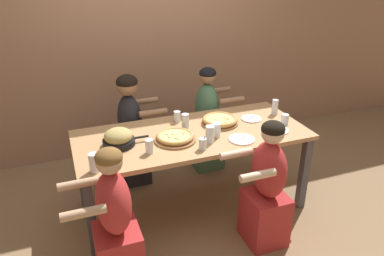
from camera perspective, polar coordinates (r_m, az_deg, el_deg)
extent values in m
plane|color=#896B4C|center=(3.75, 0.00, -11.59)|extent=(18.00, 18.00, 0.00)
cube|color=#9E7056|center=(4.40, -6.76, 16.56)|extent=(10.00, 0.06, 3.20)
cube|color=tan|center=(3.35, 0.00, -1.08)|extent=(2.07, 0.89, 0.04)
cube|color=#4C4C51|center=(3.07, -15.09, -13.50)|extent=(0.07, 0.07, 0.74)
cube|color=#4C4C51|center=(3.68, 16.66, -6.63)|extent=(0.07, 0.07, 0.74)
cube|color=#4C4C51|center=(3.71, -16.53, -6.36)|extent=(0.07, 0.07, 0.74)
cube|color=#4C4C51|center=(4.23, 10.58, -1.62)|extent=(0.07, 0.07, 0.74)
cylinder|color=#996B42|center=(3.21, -2.58, -1.75)|extent=(0.36, 0.36, 0.02)
torus|color=tan|center=(3.20, -2.59, -1.26)|extent=(0.32, 0.32, 0.03)
cylinder|color=#E5C675|center=(3.20, -2.59, -1.36)|extent=(0.27, 0.27, 0.03)
cylinder|color=#E5C166|center=(3.15, -2.50, -1.50)|extent=(0.02, 0.02, 0.01)
cylinder|color=#E5C166|center=(3.21, -3.91, -0.93)|extent=(0.02, 0.02, 0.01)
cylinder|color=#E5C166|center=(3.22, -1.37, -0.82)|extent=(0.02, 0.02, 0.01)
cylinder|color=#E5C166|center=(3.16, -3.50, -1.36)|extent=(0.02, 0.02, 0.01)
cylinder|color=#E5C166|center=(3.21, -2.97, -0.97)|extent=(0.02, 0.02, 0.01)
cylinder|color=#E5C166|center=(3.25, -1.18, -0.56)|extent=(0.02, 0.02, 0.01)
cylinder|color=#E5C166|center=(3.13, -2.14, -1.64)|extent=(0.02, 0.02, 0.01)
cylinder|color=#996B42|center=(3.53, 4.26, 0.81)|extent=(0.35, 0.35, 0.02)
torus|color=tan|center=(3.52, 4.28, 1.30)|extent=(0.33, 0.33, 0.04)
cylinder|color=#E5C675|center=(3.52, 4.28, 1.20)|extent=(0.28, 0.28, 0.03)
cylinder|color=#E5C166|center=(3.50, 3.57, 1.41)|extent=(0.02, 0.02, 0.01)
cylinder|color=#E5C166|center=(3.50, 5.42, 1.35)|extent=(0.02, 0.02, 0.01)
cylinder|color=#E5C166|center=(3.51, 5.49, 1.43)|extent=(0.02, 0.02, 0.01)
cylinder|color=#E5C166|center=(3.43, 5.15, 0.85)|extent=(0.02, 0.02, 0.01)
cylinder|color=#E5C166|center=(3.53, 5.04, 1.58)|extent=(0.02, 0.02, 0.01)
cylinder|color=black|center=(3.19, -11.09, -2.10)|extent=(0.27, 0.27, 0.06)
cylinder|color=black|center=(3.21, -7.71, -1.34)|extent=(0.12, 0.02, 0.02)
ellipsoid|color=tan|center=(3.16, -11.18, -1.18)|extent=(0.24, 0.24, 0.13)
cylinder|color=white|center=(3.25, 7.58, -1.71)|extent=(0.23, 0.23, 0.01)
cube|color=#B7B7BC|center=(3.24, 7.59, -1.57)|extent=(0.14, 0.09, 0.01)
cylinder|color=white|center=(3.47, 12.90, -0.32)|extent=(0.20, 0.20, 0.01)
cube|color=#B7B7BC|center=(3.47, 12.91, -0.18)|extent=(0.08, 0.13, 0.01)
cylinder|color=white|center=(3.66, 9.03, 1.41)|extent=(0.20, 0.20, 0.01)
cube|color=#B7B7BC|center=(3.66, 9.04, 1.54)|extent=(0.12, 0.09, 0.01)
cylinder|color=silver|center=(3.05, 1.65, -2.44)|extent=(0.06, 0.06, 0.10)
cylinder|color=#1EA8DB|center=(3.06, 1.64, -2.66)|extent=(0.06, 0.06, 0.07)
cylinder|color=black|center=(3.05, 1.90, -2.19)|extent=(0.01, 0.01, 0.12)
cylinder|color=silver|center=(3.40, -1.03, 1.00)|extent=(0.07, 0.07, 0.14)
cylinder|color=silver|center=(3.26, 3.71, -0.31)|extent=(0.08, 0.08, 0.12)
cylinder|color=silver|center=(3.27, 3.69, -0.73)|extent=(0.07, 0.07, 0.07)
cylinder|color=silver|center=(3.59, 13.95, 1.24)|extent=(0.07, 0.07, 0.11)
cylinder|color=silver|center=(3.80, 12.53, 3.14)|extent=(0.06, 0.06, 0.15)
cylinder|color=silver|center=(3.16, 2.75, -0.95)|extent=(0.08, 0.08, 0.15)
cylinder|color=silver|center=(3.01, -6.53, -2.81)|extent=(0.06, 0.06, 0.12)
cylinder|color=silver|center=(3.02, -6.51, -3.24)|extent=(0.06, 0.06, 0.07)
cylinder|color=silver|center=(2.83, -14.70, -5.13)|extent=(0.08, 0.08, 0.15)
cylinder|color=black|center=(2.84, -14.64, -5.58)|extent=(0.07, 0.07, 0.10)
cylinder|color=silver|center=(3.55, -2.28, 1.76)|extent=(0.07, 0.07, 0.10)
cylinder|color=silver|center=(3.57, -2.27, 1.38)|extent=(0.06, 0.06, 0.05)
cube|color=#232328|center=(4.07, -9.01, -4.89)|extent=(0.32, 0.34, 0.46)
ellipsoid|color=#232328|center=(3.85, -9.49, 1.39)|extent=(0.24, 0.36, 0.52)
sphere|color=#9E7051|center=(3.73, -9.87, 6.41)|extent=(0.21, 0.21, 0.21)
ellipsoid|color=black|center=(3.71, -9.91, 6.94)|extent=(0.21, 0.21, 0.15)
cylinder|color=#9E7051|center=(4.01, -7.22, 4.10)|extent=(0.28, 0.06, 0.06)
cylinder|color=#9E7051|center=(3.70, -5.93, 2.34)|extent=(0.28, 0.06, 0.06)
cube|color=#B22D2D|center=(2.95, -11.03, -18.43)|extent=(0.32, 0.34, 0.46)
ellipsoid|color=#B22D2D|center=(2.66, -11.87, -11.07)|extent=(0.24, 0.36, 0.48)
sphere|color=tan|center=(2.48, -12.52, -5.00)|extent=(0.18, 0.18, 0.18)
ellipsoid|color=brown|center=(2.47, -12.59, -4.38)|extent=(0.18, 0.18, 0.12)
cylinder|color=tan|center=(2.45, -16.20, -12.33)|extent=(0.28, 0.06, 0.06)
cylinder|color=tan|center=(2.74, -16.94, -8.15)|extent=(0.28, 0.06, 0.06)
cube|color=#477556|center=(4.29, 2.20, -2.93)|extent=(0.32, 0.34, 0.46)
ellipsoid|color=#477556|center=(4.08, 2.32, 3.22)|extent=(0.24, 0.36, 0.53)
sphere|color=#9E7051|center=(3.96, 2.41, 7.93)|extent=(0.18, 0.18, 0.18)
ellipsoid|color=black|center=(3.95, 2.41, 8.36)|extent=(0.18, 0.18, 0.12)
cylinder|color=#9E7051|center=(4.26, 4.02, 5.75)|extent=(0.28, 0.06, 0.06)
cylinder|color=#9E7051|center=(3.97, 6.05, 4.21)|extent=(0.28, 0.06, 0.06)
cube|color=#B22D2D|center=(3.28, 10.94, -13.22)|extent=(0.32, 0.34, 0.46)
ellipsoid|color=#B22D2D|center=(3.02, 11.66, -6.23)|extent=(0.24, 0.36, 0.48)
sphere|color=beige|center=(2.87, 12.21, -0.70)|extent=(0.18, 0.18, 0.18)
ellipsoid|color=black|center=(2.86, 12.27, -0.13)|extent=(0.18, 0.18, 0.12)
cylinder|color=beige|center=(2.75, 10.00, -7.13)|extent=(0.28, 0.06, 0.06)
cylinder|color=beige|center=(3.01, 6.77, -3.93)|extent=(0.28, 0.06, 0.06)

